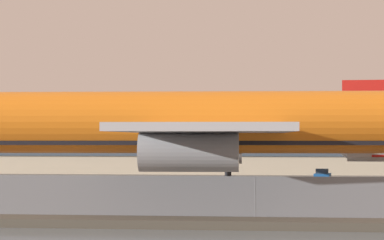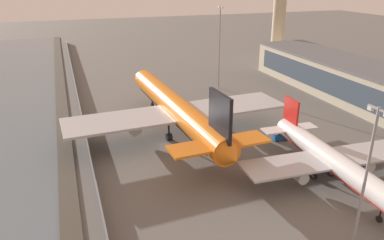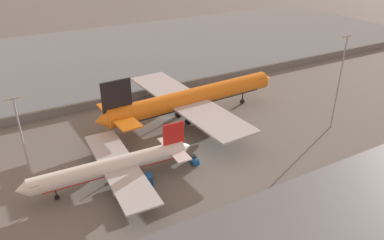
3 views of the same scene
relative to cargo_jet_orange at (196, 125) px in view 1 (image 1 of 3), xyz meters
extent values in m
plane|color=#66635E|center=(5.94, -3.64, -6.07)|extent=(500.00, 500.00, 0.00)
cube|color=#474238|center=(5.94, -24.14, -5.82)|extent=(320.00, 3.00, 0.50)
cube|color=slate|center=(5.94, -19.64, -4.73)|extent=(280.00, 0.08, 2.68)
cylinder|color=slate|center=(5.94, -19.64, -4.73)|extent=(0.10, 0.10, 2.68)
cylinder|color=orange|center=(-0.89, -0.05, 0.22)|extent=(51.09, 7.99, 5.14)
cube|color=black|center=(-0.89, -0.05, -1.19)|extent=(43.41, 6.53, 0.92)
cube|color=#B7BABF|center=(2.34, -12.10, -0.42)|extent=(12.55, 25.01, 0.51)
cube|color=#B7BABF|center=(0.96, 12.28, -0.42)|extent=(12.55, 25.01, 0.51)
cylinder|color=#B7BABF|center=(0.70, -10.23, -2.09)|extent=(7.27, 3.22, 2.83)
cylinder|color=#B7BABF|center=(-0.45, 10.25, -2.09)|extent=(7.27, 3.22, 2.83)
cylinder|color=black|center=(2.82, -2.54, -3.85)|extent=(0.41, 0.41, 3.01)
cylinder|color=black|center=(2.82, -2.54, -5.35)|extent=(1.72, 1.25, 1.65)
cylinder|color=black|center=(2.52, 2.84, -3.85)|extent=(0.41, 0.41, 3.01)
cylinder|color=black|center=(2.52, 2.84, -5.35)|extent=(1.72, 1.25, 1.65)
cone|color=white|center=(12.32, 19.50, -1.73)|extent=(2.42, 3.28, 3.19)
cube|color=red|center=(15.24, 19.39, 1.82)|extent=(4.88, 0.61, 6.03)
cube|color=white|center=(15.35, 22.24, -1.46)|extent=(3.46, 5.83, 0.28)
cube|color=white|center=(15.13, 16.54, -1.46)|extent=(3.46, 5.83, 0.28)
cube|color=#19519E|center=(10.82, 20.33, -5.32)|extent=(1.90, 3.34, 1.11)
cube|color=#283847|center=(10.78, 19.93, -4.52)|extent=(1.38, 1.24, 0.50)
cylinder|color=black|center=(11.40, 19.28, -5.72)|extent=(0.29, 0.72, 0.70)
cylinder|color=black|center=(10.05, 19.41, -5.72)|extent=(0.29, 0.72, 0.70)
cylinder|color=black|center=(11.59, 21.25, -5.72)|extent=(0.29, 0.72, 0.70)
cylinder|color=black|center=(10.23, 21.38, -5.72)|extent=(0.29, 0.72, 0.70)
cube|color=#BCB299|center=(0.68, 55.66, -1.11)|extent=(95.96, 17.67, 9.92)
cube|color=#3D4C5B|center=(0.68, 46.75, -0.61)|extent=(88.29, 0.16, 5.95)
cube|color=#5B5E63|center=(0.68, 55.66, 4.10)|extent=(96.56, 18.27, 0.50)
camera|label=1|loc=(8.80, -74.65, -1.02)|focal=85.00mm
camera|label=2|loc=(74.75, -22.35, 27.72)|focal=35.00mm
camera|label=3|loc=(46.58, 83.05, 41.43)|focal=35.00mm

